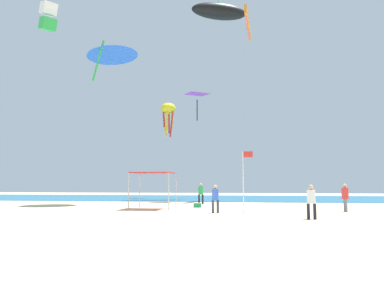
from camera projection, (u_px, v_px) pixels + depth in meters
The scene contains 15 objects.
ground at pixel (195, 217), 20.55m from camera, with size 110.00×110.00×0.10m, color beige.
ocean_strip at pixel (224, 198), 47.65m from camera, with size 110.00×21.88×0.03m, color #1E6B93.
canopy_tent at pixel (153, 175), 26.93m from camera, with size 2.87×2.77×2.60m.
person_near_tent at pixel (345, 195), 24.10m from camera, with size 0.43×0.48×1.80m.
person_leftmost at pixel (215, 196), 23.11m from camera, with size 0.45×0.41×1.73m.
person_central at pixel (311, 199), 18.92m from camera, with size 0.46×0.41×1.74m.
person_rightmost at pixel (201, 192), 33.40m from camera, with size 0.49×0.44×1.85m.
banner_flag at pixel (244, 176), 22.05m from camera, with size 0.61×0.06×3.70m.
cooler_box at pixel (197, 205), 28.55m from camera, with size 0.57×0.37×0.35m.
kite_diamond_purple at pixel (197, 96), 39.30m from camera, with size 2.87×2.87×2.96m.
kite_octopus_yellow at pixel (168, 110), 48.48m from camera, with size 2.60×2.60×4.51m.
kite_delta_blue at pixel (112, 51), 35.11m from camera, with size 5.85×5.81×4.00m.
kite_inflatable_black at pixel (219, 11), 48.13m from camera, with size 7.71×5.03×2.93m.
kite_box_white at pixel (48, 16), 28.24m from camera, with size 1.56×1.53×2.35m.
kite_parafoil_orange at pixel (248, 23), 42.75m from camera, with size 0.76×4.60×2.79m.
Camera 1 is at (2.84, -20.67, 1.76)m, focal length 35.04 mm.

